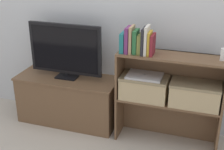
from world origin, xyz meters
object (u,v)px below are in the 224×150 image
object	(u,v)px
book_plum	(128,40)
book_olive	(140,44)
book_tan	(132,39)
book_forest	(136,42)
book_maroon	(153,45)
tv_stand	(68,99)
baby_monitor	(224,55)
storage_basket_left	(144,86)
book_ivory	(147,40)
book_teal	(123,42)
book_charcoal	(144,41)
tv	(65,50)
laptop	(145,76)
storage_basket_right	(195,93)
book_mustard	(150,43)

from	to	relation	value
book_plum	book_olive	world-z (taller)	book_plum
book_tan	book_forest	size ratio (longest dim) A/B	1.15
book_plum	book_maroon	world-z (taller)	book_plum
tv_stand	baby_monitor	size ratio (longest dim) A/B	7.86
storage_basket_left	tv_stand	bearing A→B (deg)	174.90
book_maroon	storage_basket_left	bearing A→B (deg)	161.00
book_tan	book_forest	world-z (taller)	book_tan
book_tan	baby_monitor	size ratio (longest dim) A/B	1.79
book_ivory	book_teal	bearing A→B (deg)	180.00
book_forest	baby_monitor	distance (m)	0.75
book_olive	book_charcoal	distance (m)	0.04
tv	laptop	world-z (taller)	tv
book_forest	book_maroon	distance (m)	0.15
tv	storage_basket_right	size ratio (longest dim) A/B	1.73
book_tan	storage_basket_right	distance (m)	0.74
tv_stand	baby_monitor	bearing A→B (deg)	-2.29
book_charcoal	laptop	distance (m)	0.34
tv_stand	book_olive	bearing A→B (deg)	-6.98
book_olive	storage_basket_right	distance (m)	0.66
tv	book_charcoal	bearing A→B (deg)	-6.60
book_maroon	book_ivory	bearing A→B (deg)	180.00
book_teal	book_mustard	world-z (taller)	book_mustard
book_plum	baby_monitor	world-z (taller)	book_plum
book_forest	storage_basket_left	world-z (taller)	book_forest
book_plum	book_tan	distance (m)	0.04
book_plum	book_forest	size ratio (longest dim) A/B	1.10
book_maroon	storage_basket_left	size ratio (longest dim) A/B	0.41
tv	storage_basket_right	distance (m)	1.32
book_plum	book_maroon	size ratio (longest dim) A/B	1.27
book_teal	book_tan	size ratio (longest dim) A/B	0.74
book_charcoal	baby_monitor	distance (m)	0.68
book_tan	book_forest	xyz separation A→B (m)	(0.04, 0.00, -0.02)
tv	book_maroon	bearing A→B (deg)	-6.01
book_plum	storage_basket_right	world-z (taller)	book_plum
book_forest	tv_stand	bearing A→B (deg)	172.65
book_forest	book_mustard	size ratio (longest dim) A/B	1.02
tv	book_tan	world-z (taller)	book_tan
book_forest	book_mustard	distance (m)	0.12
baby_monitor	storage_basket_right	xyz separation A→B (m)	(-0.19, -0.01, -0.38)
book_forest	book_ivory	xyz separation A→B (m)	(0.10, 0.00, 0.02)
laptop	tv_stand	bearing A→B (deg)	174.90
book_maroon	baby_monitor	size ratio (longest dim) A/B	1.35
book_charcoal	storage_basket_right	distance (m)	0.66
storage_basket_right	book_plum	bearing A→B (deg)	-178.02
tv_stand	book_maroon	xyz separation A→B (m)	(0.90, -0.10, 0.73)
book_olive	storage_basket_left	distance (m)	0.42
book_maroon	baby_monitor	distance (m)	0.59
book_ivory	book_maroon	distance (m)	0.06
book_tan	laptop	bearing A→B (deg)	9.77
tv_stand	book_charcoal	world-z (taller)	book_charcoal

